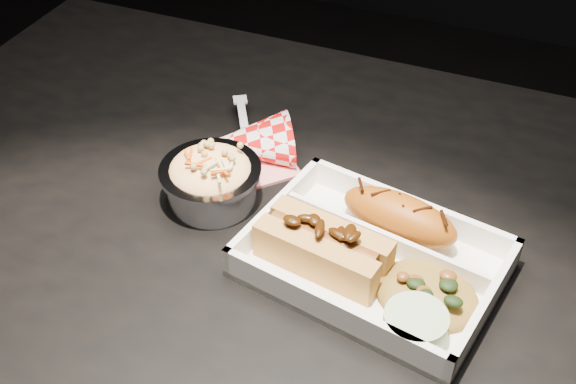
% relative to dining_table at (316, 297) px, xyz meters
% --- Properties ---
extents(dining_table, '(1.20, 0.80, 0.75)m').
position_rel_dining_table_xyz_m(dining_table, '(0.00, 0.00, 0.00)').
color(dining_table, black).
rests_on(dining_table, ground).
extents(food_tray, '(0.28, 0.22, 0.04)m').
position_rel_dining_table_xyz_m(food_tray, '(0.07, -0.02, 0.10)').
color(food_tray, white).
rests_on(food_tray, dining_table).
extents(fried_pastry, '(0.14, 0.08, 0.05)m').
position_rel_dining_table_xyz_m(fried_pastry, '(0.08, 0.04, 0.12)').
color(fried_pastry, '#9F4E0F').
rests_on(fried_pastry, food_tray).
extents(hotdog, '(0.14, 0.08, 0.06)m').
position_rel_dining_table_xyz_m(hotdog, '(0.02, -0.03, 0.12)').
color(hotdog, '#C38A42').
rests_on(hotdog, food_tray).
extents(fried_rice_mound, '(0.12, 0.10, 0.03)m').
position_rel_dining_table_xyz_m(fried_rice_mound, '(0.13, -0.04, 0.11)').
color(fried_rice_mound, olive).
rests_on(fried_rice_mound, food_tray).
extents(cupcake_liner, '(0.06, 0.06, 0.03)m').
position_rel_dining_table_xyz_m(cupcake_liner, '(0.13, -0.09, 0.11)').
color(cupcake_liner, '#ABC797').
rests_on(cupcake_liner, food_tray).
extents(foil_coleslaw_cup, '(0.12, 0.12, 0.07)m').
position_rel_dining_table_xyz_m(foil_coleslaw_cup, '(-0.14, 0.02, 0.12)').
color(foil_coleslaw_cup, silver).
rests_on(foil_coleslaw_cup, dining_table).
extents(napkin_fork, '(0.15, 0.17, 0.10)m').
position_rel_dining_table_xyz_m(napkin_fork, '(-0.14, 0.11, 0.11)').
color(napkin_fork, red).
rests_on(napkin_fork, dining_table).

